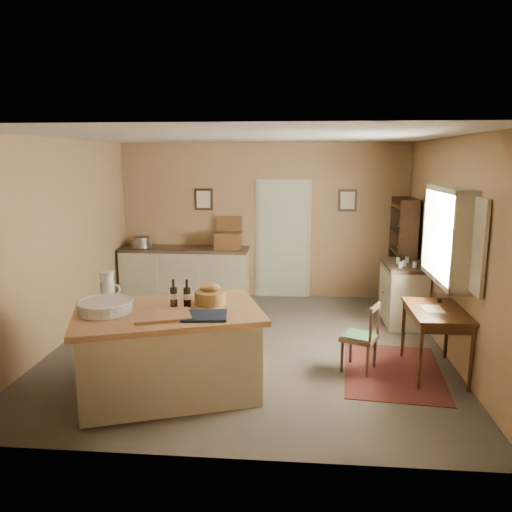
{
  "coord_description": "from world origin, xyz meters",
  "views": [
    {
      "loc": [
        0.63,
        -6.18,
        2.45
      ],
      "look_at": [
        0.06,
        0.33,
        1.15
      ],
      "focal_mm": 35.0,
      "sensor_mm": 36.0,
      "label": 1
    }
  ],
  "objects": [
    {
      "name": "wall_right",
      "position": [
        2.5,
        0.0,
        1.35
      ],
      "size": [
        0.1,
        5.0,
        2.7
      ],
      "primitive_type": "cube",
      "color": "#8E6D4A",
      "rests_on": "ground"
    },
    {
      "name": "ceiling",
      "position": [
        0.0,
        0.0,
        2.7
      ],
      "size": [
        5.0,
        5.0,
        0.0
      ],
      "primitive_type": "plane",
      "color": "silver",
      "rests_on": "wall_back"
    },
    {
      "name": "framed_prints",
      "position": [
        0.2,
        2.48,
        1.72
      ],
      "size": [
        2.82,
        0.02,
        0.38
      ],
      "color": "black",
      "rests_on": "ground"
    },
    {
      "name": "wall_front",
      "position": [
        0.0,
        -2.5,
        1.35
      ],
      "size": [
        5.0,
        0.1,
        2.7
      ],
      "primitive_type": "cube",
      "color": "#8E6D4A",
      "rests_on": "ground"
    },
    {
      "name": "sideboard",
      "position": [
        -1.34,
        2.2,
        0.48
      ],
      "size": [
        2.23,
        0.63,
        1.18
      ],
      "color": "#BEB394",
      "rests_on": "ground"
    },
    {
      "name": "rug",
      "position": [
        1.75,
        -0.63,
        0.0
      ],
      "size": [
        1.25,
        1.7,
        0.01
      ],
      "primitive_type": "cube",
      "rotation": [
        0.0,
        0.0,
        -0.1
      ],
      "color": "#4C1D15",
      "rests_on": "ground"
    },
    {
      "name": "work_island",
      "position": [
        -0.71,
        -1.37,
        0.48
      ],
      "size": [
        2.17,
        1.76,
        1.2
      ],
      "rotation": [
        0.0,
        0.0,
        0.33
      ],
      "color": "#BEB394",
      "rests_on": "ground"
    },
    {
      "name": "shelving_unit",
      "position": [
        2.35,
        1.9,
        0.9
      ],
      "size": [
        0.31,
        0.82,
        1.81
      ],
      "color": "#301F14",
      "rests_on": "ground"
    },
    {
      "name": "right_cabinet",
      "position": [
        2.2,
        1.2,
        0.46
      ],
      "size": [
        0.57,
        1.02,
        0.99
      ],
      "color": "#BEB394",
      "rests_on": "ground"
    },
    {
      "name": "door",
      "position": [
        0.35,
        2.47,
        1.05
      ],
      "size": [
        0.97,
        0.06,
        2.11
      ],
      "primitive_type": "cube",
      "color": "beige",
      "rests_on": "ground"
    },
    {
      "name": "wall_back",
      "position": [
        0.0,
        2.5,
        1.35
      ],
      "size": [
        5.0,
        0.1,
        2.7
      ],
      "primitive_type": "cube",
      "color": "#8E6D4A",
      "rests_on": "ground"
    },
    {
      "name": "writing_desk",
      "position": [
        2.2,
        -0.63,
        0.67
      ],
      "size": [
        0.6,
        0.98,
        0.82
      ],
      "color": "#341A0C",
      "rests_on": "ground"
    },
    {
      "name": "desk_chair",
      "position": [
        1.35,
        -0.63,
        0.4
      ],
      "size": [
        0.49,
        0.49,
        0.79
      ],
      "primitive_type": null,
      "rotation": [
        0.0,
        0.0,
        -0.43
      ],
      "color": "#301F14",
      "rests_on": "ground"
    },
    {
      "name": "wall_left",
      "position": [
        -2.5,
        0.0,
        1.35
      ],
      "size": [
        0.1,
        5.0,
        2.7
      ],
      "primitive_type": "cube",
      "color": "#8E6D4A",
      "rests_on": "ground"
    },
    {
      "name": "ground",
      "position": [
        0.0,
        0.0,
        0.0
      ],
      "size": [
        5.0,
        5.0,
        0.0
      ],
      "primitive_type": "plane",
      "color": "brown",
      "rests_on": "ground"
    },
    {
      "name": "window",
      "position": [
        2.42,
        -0.2,
        1.55
      ],
      "size": [
        0.25,
        1.99,
        1.12
      ],
      "color": "#BEB394",
      "rests_on": "ground"
    }
  ]
}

